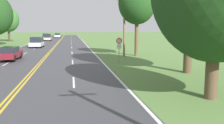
{
  "coord_description": "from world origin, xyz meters",
  "views": [
    {
      "loc": [
        2.96,
        1.93,
        3.33
      ],
      "look_at": [
        5.28,
        15.34,
        1.38
      ],
      "focal_mm": 38.0,
      "sensor_mm": 36.0,
      "label": 1
    }
  ],
  "objects_px": {
    "traffic_sign": "(119,44)",
    "car_dark_green_suv_distant": "(46,36)",
    "car_white_sedan_horizon": "(58,35)",
    "tree_far_back": "(8,20)",
    "car_maroon_sedan_mid_near": "(10,53)",
    "car_silver_van_mid_far": "(37,42)",
    "car_champagne_van_receding": "(48,37)",
    "tree_left_verge": "(137,3)"
  },
  "relations": [
    {
      "from": "traffic_sign",
      "to": "car_dark_green_suv_distant",
      "type": "bearing_deg",
      "value": 103.22
    },
    {
      "from": "car_white_sedan_horizon",
      "to": "car_dark_green_suv_distant",
      "type": "bearing_deg",
      "value": 168.4
    },
    {
      "from": "tree_far_back",
      "to": "car_maroon_sedan_mid_near",
      "type": "bearing_deg",
      "value": -76.49
    },
    {
      "from": "traffic_sign",
      "to": "car_dark_green_suv_distant",
      "type": "distance_m",
      "value": 51.22
    },
    {
      "from": "car_dark_green_suv_distant",
      "to": "car_white_sedan_horizon",
      "type": "xyz_separation_m",
      "value": [
        2.64,
        13.23,
        -0.13
      ]
    },
    {
      "from": "tree_far_back",
      "to": "car_maroon_sedan_mid_near",
      "type": "relative_size",
      "value": 1.93
    },
    {
      "from": "tree_far_back",
      "to": "car_silver_van_mid_far",
      "type": "relative_size",
      "value": 2.0
    },
    {
      "from": "car_silver_van_mid_far",
      "to": "car_dark_green_suv_distant",
      "type": "xyz_separation_m",
      "value": [
        -1.37,
        29.37,
        0.01
      ]
    },
    {
      "from": "car_maroon_sedan_mid_near",
      "to": "car_champagne_van_receding",
      "type": "height_order",
      "value": "car_champagne_van_receding"
    },
    {
      "from": "car_maroon_sedan_mid_near",
      "to": "car_white_sedan_horizon",
      "type": "xyz_separation_m",
      "value": [
        1.76,
        59.25,
        0.08
      ]
    },
    {
      "from": "tree_far_back",
      "to": "car_champagne_van_receding",
      "type": "height_order",
      "value": "tree_far_back"
    },
    {
      "from": "traffic_sign",
      "to": "car_silver_van_mid_far",
      "type": "bearing_deg",
      "value": 116.77
    },
    {
      "from": "car_maroon_sedan_mid_near",
      "to": "car_silver_van_mid_far",
      "type": "distance_m",
      "value": 16.66
    },
    {
      "from": "traffic_sign",
      "to": "tree_left_verge",
      "type": "xyz_separation_m",
      "value": [
        3.31,
        5.68,
        4.44
      ]
    },
    {
      "from": "car_white_sedan_horizon",
      "to": "car_maroon_sedan_mid_near",
      "type": "bearing_deg",
      "value": 177.98
    },
    {
      "from": "car_dark_green_suv_distant",
      "to": "car_champagne_van_receding",
      "type": "bearing_deg",
      "value": -171.57
    },
    {
      "from": "tree_left_verge",
      "to": "car_champagne_van_receding",
      "type": "relative_size",
      "value": 2.24
    },
    {
      "from": "car_champagne_van_receding",
      "to": "car_dark_green_suv_distant",
      "type": "relative_size",
      "value": 0.94
    },
    {
      "from": "tree_left_verge",
      "to": "traffic_sign",
      "type": "bearing_deg",
      "value": -120.22
    },
    {
      "from": "car_champagne_van_receding",
      "to": "car_maroon_sedan_mid_near",
      "type": "bearing_deg",
      "value": -179.31
    },
    {
      "from": "car_maroon_sedan_mid_near",
      "to": "car_white_sedan_horizon",
      "type": "bearing_deg",
      "value": -0.14
    },
    {
      "from": "car_champagne_van_receding",
      "to": "car_dark_green_suv_distant",
      "type": "xyz_separation_m",
      "value": [
        -1.21,
        7.25,
        -0.02
      ]
    },
    {
      "from": "tree_far_back",
      "to": "car_dark_green_suv_distant",
      "type": "relative_size",
      "value": 2.0
    },
    {
      "from": "tree_left_verge",
      "to": "car_silver_van_mid_far",
      "type": "distance_m",
      "value": 20.83
    },
    {
      "from": "traffic_sign",
      "to": "tree_far_back",
      "type": "bearing_deg",
      "value": 115.61
    },
    {
      "from": "car_white_sedan_horizon",
      "to": "tree_left_verge",
      "type": "bearing_deg",
      "value": -168.16
    },
    {
      "from": "car_dark_green_suv_distant",
      "to": "car_silver_van_mid_far",
      "type": "bearing_deg",
      "value": -178.35
    },
    {
      "from": "tree_left_verge",
      "to": "car_maroon_sedan_mid_near",
      "type": "distance_m",
      "value": 15.29
    },
    {
      "from": "car_champagne_van_receding",
      "to": "tree_far_back",
      "type": "bearing_deg",
      "value": 98.27
    },
    {
      "from": "tree_far_back",
      "to": "car_white_sedan_horizon",
      "type": "distance_m",
      "value": 24.61
    },
    {
      "from": "tree_left_verge",
      "to": "tree_far_back",
      "type": "bearing_deg",
      "value": 122.93
    },
    {
      "from": "tree_far_back",
      "to": "car_white_sedan_horizon",
      "type": "xyz_separation_m",
      "value": [
        10.79,
        21.64,
        -4.57
      ]
    },
    {
      "from": "car_silver_van_mid_far",
      "to": "car_champagne_van_receding",
      "type": "relative_size",
      "value": 1.07
    },
    {
      "from": "tree_left_verge",
      "to": "car_maroon_sedan_mid_near",
      "type": "relative_size",
      "value": 2.03
    },
    {
      "from": "tree_far_back",
      "to": "car_champagne_van_receding",
      "type": "xyz_separation_m",
      "value": [
        9.36,
        1.17,
        -4.41
      ]
    },
    {
      "from": "traffic_sign",
      "to": "car_white_sedan_horizon",
      "type": "height_order",
      "value": "traffic_sign"
    },
    {
      "from": "car_champagne_van_receding",
      "to": "car_white_sedan_horizon",
      "type": "relative_size",
      "value": 0.81
    },
    {
      "from": "car_maroon_sedan_mid_near",
      "to": "car_silver_van_mid_far",
      "type": "relative_size",
      "value": 1.04
    },
    {
      "from": "car_silver_van_mid_far",
      "to": "car_dark_green_suv_distant",
      "type": "distance_m",
      "value": 29.4
    },
    {
      "from": "traffic_sign",
      "to": "car_champagne_van_receding",
      "type": "bearing_deg",
      "value": 103.85
    },
    {
      "from": "car_champagne_van_receding",
      "to": "car_dark_green_suv_distant",
      "type": "bearing_deg",
      "value": 10.61
    },
    {
      "from": "traffic_sign",
      "to": "car_champagne_van_receding",
      "type": "height_order",
      "value": "traffic_sign"
    }
  ]
}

